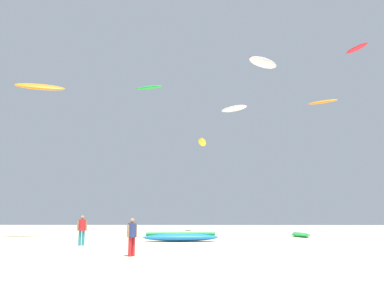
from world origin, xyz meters
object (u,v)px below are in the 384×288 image
Objects in this scene: kite_aloft_0 at (40,87)px; kite_aloft_4 at (149,88)px; person_foreground at (132,234)px; kite_aloft_5 at (357,48)px; person_midground at (82,228)px; kite_aloft_2 at (263,63)px; kite_grounded_mid at (301,235)px; kite_aloft_3 at (234,109)px; kite_aloft_8 at (202,142)px; kite_grounded_near at (181,237)px; kite_aloft_7 at (323,102)px.

kite_aloft_4 is (8.22, 5.17, 1.63)m from kite_aloft_0.
kite_aloft_5 is (19.91, 22.11, 18.51)m from person_foreground.
person_midground is 17.37m from kite_aloft_4.
kite_aloft_2 is 12.43m from kite_aloft_4.
person_foreground is 19.57m from kite_aloft_0.
kite_grounded_mid is at bearing -143.89° from kite_aloft_5.
kite_aloft_3 is (17.75, 21.96, 4.23)m from kite_aloft_0.
kite_aloft_3 reaches higher than kite_aloft_8.
kite_aloft_5 is (10.29, 1.21, 2.03)m from kite_aloft_2.
kite_aloft_0 is (-11.70, 2.80, 11.79)m from kite_grounded_near.
kite_aloft_7 reaches higher than person_midground.
kite_aloft_5 is at bearing 36.11° from kite_grounded_mid.
person_foreground is at bearing -114.71° from kite_aloft_2.
kite_aloft_5 reaches higher than kite_aloft_3.
person_foreground is 0.93× the size of person_midground.
kite_aloft_4 is at bearing 171.84° from kite_grounded_mid.
kite_aloft_4 reaches higher than kite_aloft_8.
kite_aloft_3 is at bearing 62.60° from kite_aloft_8.
kite_grounded_near is at bearing -74.29° from person_midground.
person_midground is 25.98m from kite_aloft_2.
kite_grounded_mid is (15.41, 9.76, -0.83)m from person_midground.
kite_grounded_near is at bearing -131.18° from kite_aloft_7.
kite_grounded_mid is 18.04m from kite_aloft_2.
kite_aloft_2 reaches higher than kite_grounded_mid.
person_midground is 0.33× the size of kite_grounded_near.
kite_aloft_2 is at bearing -59.81° from person_midground.
kite_aloft_8 is (5.05, 8.15, -3.76)m from kite_aloft_4.
kite_aloft_4 is (-1.82, 17.75, 12.76)m from person_foreground.
kite_grounded_mid is 16.19m from kite_aloft_8.
kite_aloft_8 is at bearing -117.40° from kite_aloft_3.
kite_aloft_7 is at bearing 62.19° from kite_grounded_mid.
person_midground is 34.21m from kite_aloft_5.
kite_aloft_7 reaches higher than kite_aloft_8.
kite_grounded_near is at bearing -147.89° from kite_grounded_mid.
kite_aloft_5 is (12.20, -12.43, 3.15)m from kite_aloft_3.
kite_aloft_5 is at bearing 17.64° from kite_aloft_0.
kite_aloft_2 is at bearing 54.39° from kite_grounded_near.
kite_aloft_7 is at bearing 48.82° from kite_grounded_near.
kite_aloft_0 is at bearing -147.84° from kite_aloft_4.
kite_aloft_2 reaches higher than person_foreground.
kite_grounded_mid is 0.95× the size of kite_aloft_8.
kite_grounded_mid is 24.70m from kite_aloft_0.
kite_aloft_7 reaches higher than kite_grounded_near.
person_midground is 14.15m from kite_aloft_0.
kite_grounded_near is at bearing -66.41° from kite_aloft_4.
kite_aloft_4 is (-9.53, -16.78, -2.60)m from kite_aloft_3.
kite_aloft_0 reaches higher than person_midground.
kite_grounded_near is (5.72, 3.68, -0.73)m from person_midground.
kite_grounded_near is at bearing 121.72° from person_foreground.
kite_aloft_5 is (21.73, 4.35, 5.75)m from kite_aloft_4.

